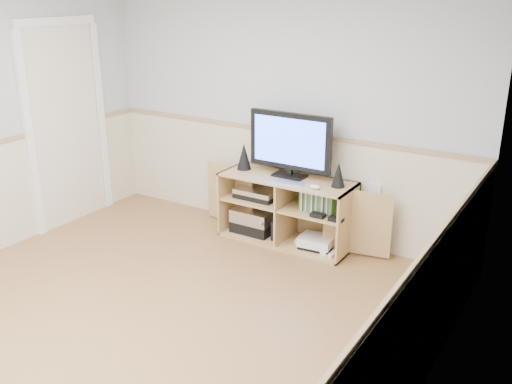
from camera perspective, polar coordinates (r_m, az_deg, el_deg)
room at (r=3.95m, az=-13.47°, el=2.66°), size 4.04×4.54×2.54m
media_cabinet at (r=5.54m, az=3.34°, el=-1.55°), size 2.02×0.49×0.65m
monitor at (r=5.33m, az=3.43°, el=4.94°), size 0.84×0.18×0.61m
speaker_left at (r=5.61m, az=-1.21°, el=3.58°), size 0.14×0.14×0.26m
speaker_right at (r=5.16m, az=8.25°, el=1.74°), size 0.12×0.12×0.23m
keyboard at (r=5.23m, az=3.19°, el=0.92°), size 0.31×0.17×0.01m
mouse at (r=5.11m, az=5.94°, el=0.51°), size 0.10×0.07×0.04m
av_components at (r=5.70m, az=-0.02°, el=-2.14°), size 0.51×0.31×0.47m
game_consoles at (r=5.45m, az=6.02°, el=-5.00°), size 0.45×0.30×0.11m
game_cases at (r=5.28m, az=6.25°, el=-0.96°), size 0.33×0.14×0.19m
wall_outlet at (r=5.32m, az=11.81°, el=0.22°), size 0.12×0.03×0.12m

